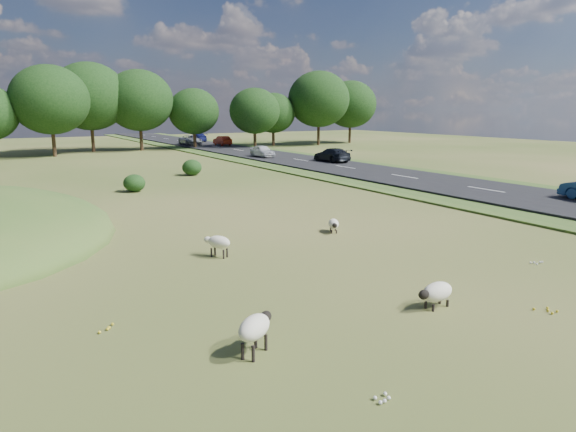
# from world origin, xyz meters

# --- Properties ---
(ground) EXTENTS (160.00, 160.00, 0.00)m
(ground) POSITION_xyz_m (0.00, 20.00, 0.00)
(ground) COLOR #345119
(ground) RESTS_ON ground
(road) EXTENTS (8.00, 150.00, 0.25)m
(road) POSITION_xyz_m (20.00, 30.00, 0.12)
(road) COLOR black
(road) RESTS_ON ground
(treeline) EXTENTS (96.28, 14.66, 11.70)m
(treeline) POSITION_xyz_m (-1.06, 55.44, 6.57)
(treeline) COLOR black
(treeline) RESTS_ON ground
(shrubs) EXTENTS (23.89, 12.72, 1.37)m
(shrubs) POSITION_xyz_m (-2.85, 26.80, 0.64)
(shrubs) COLOR black
(shrubs) RESTS_ON ground
(sheep_0) EXTENTS (1.33, 0.66, 0.76)m
(sheep_0) POSITION_xyz_m (1.55, -5.19, 0.48)
(sheep_0) COLOR beige
(sheep_0) RESTS_ON ground
(sheep_1) EXTENTS (0.85, 1.11, 0.63)m
(sheep_1) POSITION_xyz_m (4.37, 3.87, 0.39)
(sheep_1) COLOR beige
(sheep_1) RESTS_ON ground
(sheep_2) EXTENTS (1.32, 1.11, 0.96)m
(sheep_2) POSITION_xyz_m (-4.22, -5.12, 0.67)
(sheep_2) COLOR beige
(sheep_2) RESTS_ON ground
(sheep_3) EXTENTS (0.95, 1.18, 0.85)m
(sheep_3) POSITION_xyz_m (-1.82, 2.79, 0.59)
(sheep_3) COLOR beige
(sheep_3) RESTS_ON ground
(car_0) EXTENTS (2.39, 5.17, 1.44)m
(car_0) POSITION_xyz_m (18.10, 61.30, 0.97)
(car_0) COLOR #B5B8BD
(car_0) RESTS_ON road
(car_2) EXTENTS (1.60, 3.98, 1.36)m
(car_2) POSITION_xyz_m (18.10, 37.37, 0.93)
(car_2) COLOR silver
(car_2) RESTS_ON road
(car_3) EXTENTS (2.01, 4.94, 1.43)m
(car_3) POSITION_xyz_m (21.90, 68.43, 0.97)
(car_3) COLOR navy
(car_3) RESTS_ON road
(car_4) EXTENTS (1.46, 4.19, 1.38)m
(car_4) POSITION_xyz_m (21.90, 57.81, 0.94)
(car_4) COLOR maroon
(car_4) RESTS_ON road
(car_6) EXTENTS (1.96, 4.83, 1.40)m
(car_6) POSITION_xyz_m (21.90, 28.94, 0.95)
(car_6) COLOR black
(car_6) RESTS_ON road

